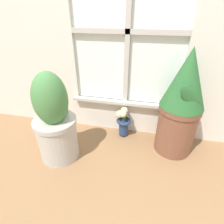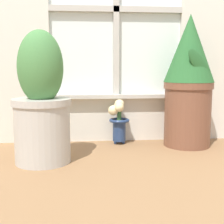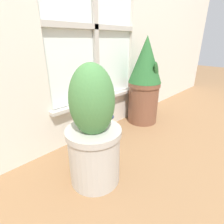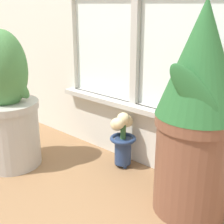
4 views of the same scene
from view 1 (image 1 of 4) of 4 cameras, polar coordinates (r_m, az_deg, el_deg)
ground_plane at (r=1.22m, az=-0.92°, el=-21.80°), size 10.00×10.00×0.00m
potted_plant_left at (r=1.25m, az=-18.09°, el=-3.36°), size 0.29×0.29×0.65m
potted_plant_right at (r=1.29m, az=21.74°, el=2.53°), size 0.30×0.30×0.78m
flower_vase at (r=1.47m, az=3.70°, el=-2.63°), size 0.13×0.13×0.28m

